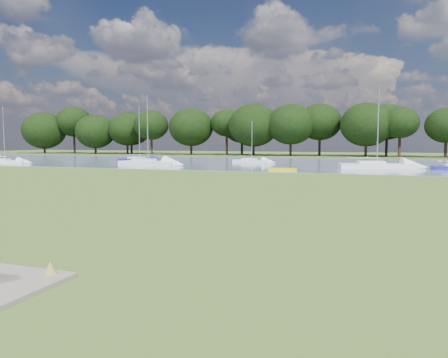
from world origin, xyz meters
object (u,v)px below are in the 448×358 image
(sailboat_6, at_px, (251,160))
(sailboat_4, at_px, (139,159))
(kayak, at_px, (283,169))
(sailboat_2, at_px, (147,161))
(sailboat_5, at_px, (4,161))
(sailboat_8, at_px, (376,164))

(sailboat_6, bearing_deg, sailboat_4, -153.82)
(sailboat_4, bearing_deg, kayak, -19.49)
(kayak, bearing_deg, sailboat_2, 162.30)
(sailboat_4, bearing_deg, sailboat_6, 19.65)
(sailboat_4, distance_m, sailboat_6, 16.40)
(sailboat_4, height_order, sailboat_5, sailboat_4)
(sailboat_6, relative_size, sailboat_8, 0.63)
(sailboat_8, bearing_deg, kayak, -154.43)
(sailboat_4, distance_m, sailboat_5, 18.24)
(sailboat_8, bearing_deg, sailboat_6, 141.40)
(sailboat_4, height_order, sailboat_6, sailboat_4)
(kayak, xyz_separation_m, sailboat_6, (-7.72, 15.24, 0.23))
(kayak, relative_size, sailboat_5, 0.38)
(sailboat_2, bearing_deg, sailboat_6, 47.09)
(kayak, xyz_separation_m, sailboat_4, (-23.68, 11.46, 0.33))
(sailboat_2, height_order, sailboat_5, sailboat_2)
(sailboat_8, bearing_deg, sailboat_2, 171.27)
(sailboat_4, bearing_deg, sailboat_8, -0.71)
(kayak, height_order, sailboat_2, sailboat_2)
(sailboat_2, relative_size, sailboat_6, 1.52)
(sailboat_2, bearing_deg, sailboat_5, -167.04)
(sailboat_2, relative_size, sailboat_8, 0.96)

